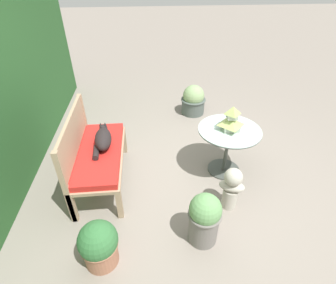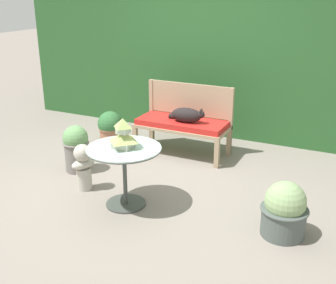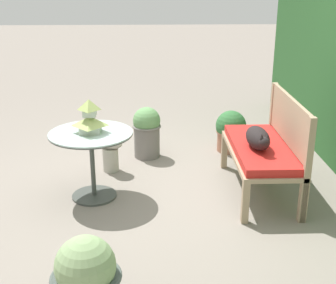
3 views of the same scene
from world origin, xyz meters
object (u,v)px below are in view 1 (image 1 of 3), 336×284
at_px(cat, 103,139).
at_px(garden_bust, 232,187).
at_px(garden_bench, 100,155).
at_px(potted_plant_bench_left, 204,218).
at_px(potted_plant_table_far, 99,244).
at_px(patio_table, 228,139).
at_px(pagoda_birdhouse, 231,120).
at_px(potted_plant_table_near, 193,100).

bearing_deg(cat, garden_bust, -118.32).
xyz_separation_m(garden_bench, potted_plant_bench_left, (-0.96, -1.10, -0.11)).
bearing_deg(garden_bust, potted_plant_table_far, 43.09).
xyz_separation_m(patio_table, potted_plant_bench_left, (-1.02, 0.51, -0.21)).
xyz_separation_m(cat, garden_bust, (-0.66, -1.44, -0.29)).
xyz_separation_m(pagoda_birdhouse, garden_bust, (-0.62, 0.11, -0.49)).
distance_m(potted_plant_table_near, potted_plant_bench_left, 2.69).
bearing_deg(garden_bench, potted_plant_table_far, -175.06).
bearing_deg(garden_bench, potted_plant_table_near, -40.68).
distance_m(garden_bench, garden_bust, 1.60).
height_order(potted_plant_table_near, potted_plant_table_far, potted_plant_table_near).
relative_size(patio_table, potted_plant_table_near, 1.44).
relative_size(cat, pagoda_birdhouse, 1.72).
distance_m(patio_table, potted_plant_table_near, 1.67).
relative_size(cat, potted_plant_bench_left, 0.91).
relative_size(patio_table, pagoda_birdhouse, 2.47).
height_order(garden_bench, patio_table, patio_table).
relative_size(garden_bust, potted_plant_table_far, 1.10).
xyz_separation_m(cat, potted_plant_table_near, (1.61, -1.41, -0.34)).
distance_m(cat, patio_table, 1.56).
distance_m(cat, potted_plant_bench_left, 1.52).
bearing_deg(patio_table, potted_plant_table_far, 127.95).
relative_size(cat, potted_plant_table_far, 1.09).
distance_m(patio_table, garden_bust, 0.67).
distance_m(garden_bust, potted_plant_table_near, 2.27).
relative_size(potted_plant_bench_left, potted_plant_table_far, 1.20).
height_order(patio_table, potted_plant_bench_left, patio_table).
height_order(garden_bench, potted_plant_bench_left, potted_plant_bench_left).
xyz_separation_m(potted_plant_bench_left, potted_plant_table_far, (-0.15, 1.01, -0.06)).
height_order(cat, garden_bust, cat).
bearing_deg(potted_plant_table_near, garden_bench, 139.32).
xyz_separation_m(garden_bust, potted_plant_table_far, (-0.55, 1.40, -0.05)).
relative_size(cat, potted_plant_table_near, 1.00).
height_order(garden_bench, potted_plant_table_far, potted_plant_table_far).
height_order(pagoda_birdhouse, potted_plant_table_far, pagoda_birdhouse).
distance_m(cat, potted_plant_table_far, 1.26).
bearing_deg(patio_table, cat, 88.86).
bearing_deg(potted_plant_table_far, potted_plant_bench_left, -81.32).
relative_size(patio_table, potted_plant_bench_left, 1.30).
relative_size(potted_plant_table_near, potted_plant_table_far, 1.09).
height_order(pagoda_birdhouse, garden_bust, pagoda_birdhouse).
bearing_deg(patio_table, potted_plant_bench_left, 153.74).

